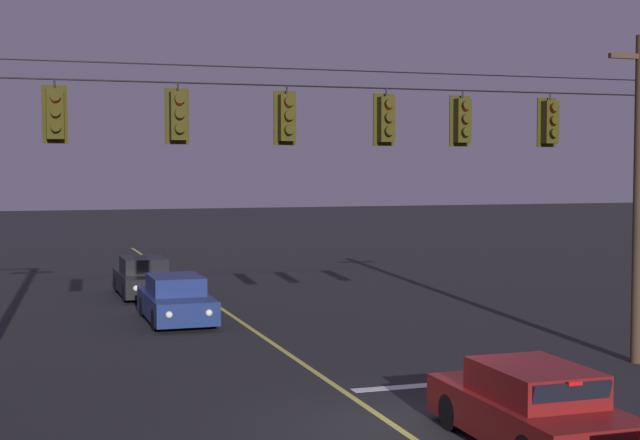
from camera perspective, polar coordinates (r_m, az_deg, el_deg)
ground_plane at (r=17.31m, az=4.68°, el=-12.36°), size 180.00×180.00×0.00m
lane_centre_stripe at (r=26.10m, az=-3.42°, el=-7.04°), size 0.14×60.00×0.01m
stop_bar_paint at (r=20.60m, az=6.51°, el=-9.83°), size 3.40×0.36×0.01m
signal_span_assembly at (r=19.94m, az=0.89°, el=1.38°), size 17.00×0.32×7.72m
traffic_light_leftmost at (r=18.88m, az=-15.65°, el=6.18°), size 0.48×0.41×1.22m
traffic_light_left_inner at (r=19.13m, az=-8.52°, el=6.22°), size 0.48×0.41×1.22m
traffic_light_centre at (r=19.62m, az=-2.00°, el=6.18°), size 0.48×0.41×1.22m
traffic_light_right_inner at (r=20.34m, az=4.02°, el=6.07°), size 0.48×0.41×1.22m
traffic_light_rightmost at (r=21.08m, az=8.59°, el=5.94°), size 0.48×0.41×1.22m
traffic_light_far_right at (r=22.15m, az=13.69°, el=5.75°), size 0.48×0.41×1.22m
car_waiting_near_lane at (r=16.34m, az=12.61°, el=-11.02°), size 1.80×4.33×1.39m
car_oncoming_lead at (r=28.81m, az=-8.64°, el=-4.80°), size 1.80×4.42×1.39m
car_oncoming_trailing at (r=34.75m, az=-10.54°, el=-3.45°), size 1.80×4.42×1.39m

